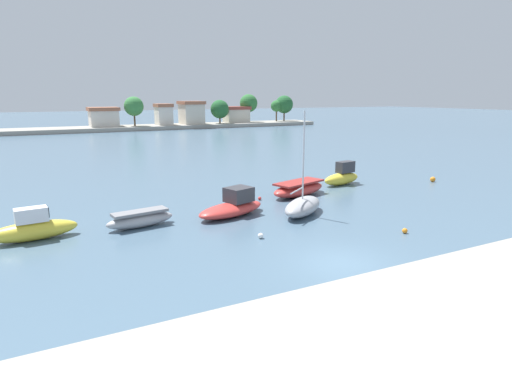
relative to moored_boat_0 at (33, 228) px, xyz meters
name	(u,v)px	position (x,y,z in m)	size (l,w,h in m)	color
ground_plane	(341,263)	(11.86, -9.48, -0.60)	(400.00, 400.00, 0.00)	#476075
moored_boat_0	(33,228)	(0.00, 0.00, 0.00)	(4.32, 1.62, 1.67)	yellow
moored_boat_1	(140,219)	(5.27, -0.25, -0.16)	(3.89, 1.64, 0.92)	#9E9EA3
moored_boat_2	(233,206)	(10.77, -0.44, -0.04)	(5.07, 3.22, 1.66)	#C63833
moored_boat_3	(303,206)	(14.63, -2.24, -0.07)	(4.29, 3.77, 6.24)	#9E9EA3
moored_boat_4	(299,189)	(17.16, 2.14, -0.10)	(5.26, 3.26, 1.04)	#C63833
moored_boat_5	(342,176)	(22.43, 3.82, 0.08)	(3.86, 1.82, 1.88)	yellow
mooring_buoy_0	(260,198)	(14.00, 2.21, -0.48)	(0.24, 0.24, 0.24)	red
mooring_buoy_1	(433,179)	(29.95, 1.23, -0.39)	(0.43, 0.43, 0.43)	orange
mooring_buoy_2	(253,204)	(12.79, 0.83, -0.44)	(0.32, 0.32, 0.32)	white
mooring_buoy_3	(261,236)	(10.28, -5.01, -0.46)	(0.29, 0.29, 0.29)	white
mooring_buoy_4	(405,231)	(17.44, -7.75, -0.46)	(0.28, 0.28, 0.28)	orange
distant_shoreline	(139,119)	(20.12, 69.35, 1.57)	(99.93, 8.67, 7.40)	gray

